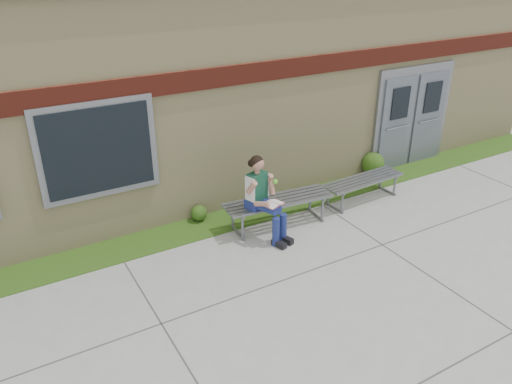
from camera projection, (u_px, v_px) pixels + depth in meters
ground at (357, 277)px, 7.72m from camera, size 80.00×80.00×0.00m
grass_strip at (269, 208)px, 9.74m from camera, size 16.00×0.80×0.02m
school_building at (193, 68)px, 11.45m from camera, size 16.20×6.22×4.20m
bench_left at (278, 205)px, 9.02m from camera, size 2.05×0.75×0.52m
bench_right at (363, 184)px, 9.94m from camera, size 1.81×0.58×0.46m
girl at (264, 196)px, 8.49m from camera, size 0.62×0.91×1.49m
shrub_mid at (199, 213)px, 9.24m from camera, size 0.30×0.30×0.30m
shrub_east at (373, 163)px, 11.11m from camera, size 0.50×0.50×0.50m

